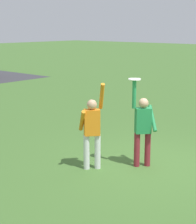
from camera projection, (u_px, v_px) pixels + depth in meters
The scene contains 4 objects.
ground_plane at pixel (150, 164), 9.02m from camera, with size 120.00×120.00×0.00m, color #426B2D.
person_catcher at pixel (143, 126), 8.70m from camera, with size 0.56×0.55×2.08m.
person_defender at pixel (92, 128), 8.54m from camera, with size 0.65×0.65×2.05m.
frisbee_disc at pixel (135, 79), 8.42m from camera, with size 0.29×0.29×0.02m, color white.
Camera 1 is at (-7.29, -4.55, 3.25)m, focal length 59.77 mm.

